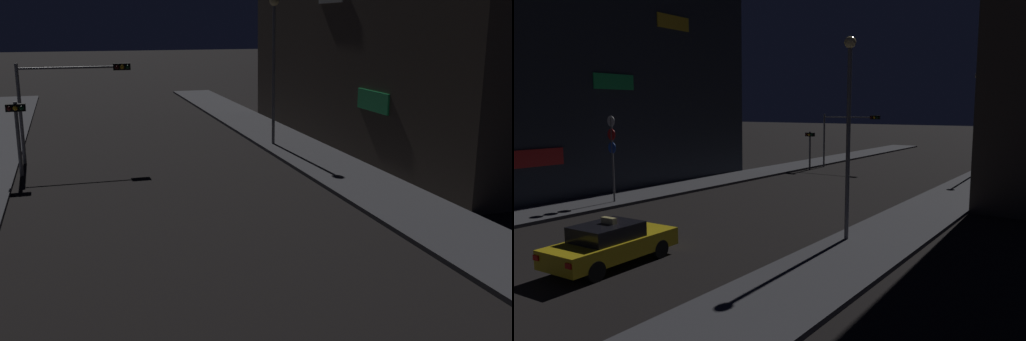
% 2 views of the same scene
% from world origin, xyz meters
% --- Properties ---
extents(sidewalk_right, '(3.39, 63.51, 0.16)m').
position_xyz_m(sidewalk_right, '(7.68, 29.76, 0.08)').
color(sidewalk_right, '#424247').
rests_on(sidewalk_right, ground_plane).
extents(traffic_light_overhead, '(5.19, 0.41, 4.68)m').
position_xyz_m(traffic_light_overhead, '(-3.60, 34.46, 3.47)').
color(traffic_light_overhead, slate).
rests_on(traffic_light_overhead, ground_plane).
extents(traffic_light_left_kerb, '(0.80, 0.42, 3.23)m').
position_xyz_m(traffic_light_left_kerb, '(-5.74, 31.94, 2.35)').
color(traffic_light_left_kerb, slate).
rests_on(traffic_light_left_kerb, ground_plane).
extents(street_lamp_far_block, '(0.49, 0.49, 7.61)m').
position_xyz_m(street_lamp_far_block, '(6.77, 34.80, 5.23)').
color(street_lamp_far_block, slate).
rests_on(street_lamp_far_block, sidewalk_right).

